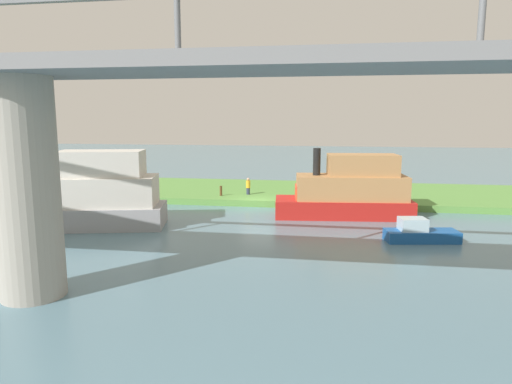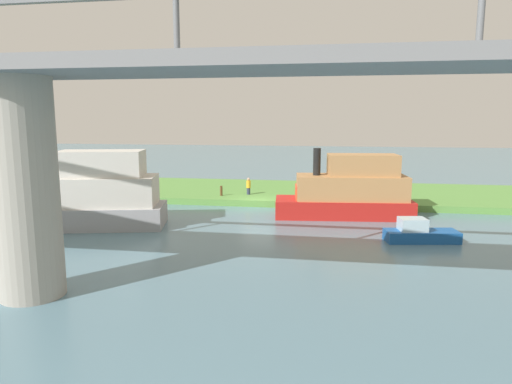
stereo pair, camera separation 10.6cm
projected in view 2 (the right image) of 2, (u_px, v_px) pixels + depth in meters
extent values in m
plane|color=slate|center=(257.00, 207.00, 35.12)|extent=(160.00, 160.00, 0.00)
cube|color=#5B9342|center=(268.00, 192.00, 40.92)|extent=(80.00, 12.00, 0.50)
cylinder|color=#9E998E|center=(25.00, 190.00, 16.97)|extent=(2.38, 2.38, 8.26)
cube|color=slate|center=(16.00, 69.00, 16.27)|extent=(74.94, 4.00, 0.50)
cylinder|color=slate|center=(481.00, 19.00, 15.36)|extent=(0.24, 0.24, 2.60)
cylinder|color=slate|center=(177.00, 29.00, 17.10)|extent=(0.24, 0.24, 2.60)
cylinder|color=#2D334C|center=(249.00, 191.00, 37.95)|extent=(0.29, 0.29, 0.55)
cylinder|color=gold|center=(249.00, 184.00, 37.86)|extent=(0.51, 0.51, 0.60)
sphere|color=tan|center=(248.00, 179.00, 37.79)|extent=(0.24, 0.24, 0.24)
cylinder|color=brown|center=(221.00, 191.00, 37.32)|extent=(0.20, 0.20, 0.80)
cube|color=#99999E|center=(81.00, 216.00, 28.66)|extent=(10.79, 5.68, 1.37)
cube|color=beige|center=(89.00, 191.00, 28.44)|extent=(8.71, 4.88, 1.83)
cube|color=beige|center=(101.00, 164.00, 28.22)|extent=(5.60, 3.71, 1.60)
cylinder|color=black|center=(44.00, 160.00, 27.96)|extent=(0.57, 0.57, 2.05)
cube|color=#D84C2D|center=(35.00, 198.00, 28.29)|extent=(2.25, 2.42, 1.03)
cube|color=red|center=(343.00, 208.00, 31.65)|extent=(9.57, 4.02, 1.24)
cube|color=#B27F4C|center=(351.00, 187.00, 31.39)|extent=(7.69, 3.53, 1.65)
cube|color=#B27F4C|center=(363.00, 165.00, 31.09)|extent=(4.87, 2.81, 1.45)
cylinder|color=black|center=(317.00, 162.00, 31.26)|extent=(0.52, 0.52, 1.86)
cube|color=#D84C2D|center=(307.00, 192.00, 31.63)|extent=(1.83, 2.02, 0.93)
cube|color=#195199|center=(421.00, 236.00, 25.29)|extent=(4.14, 2.05, 0.62)
cube|color=silver|center=(413.00, 224.00, 25.19)|extent=(1.59, 1.35, 0.70)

